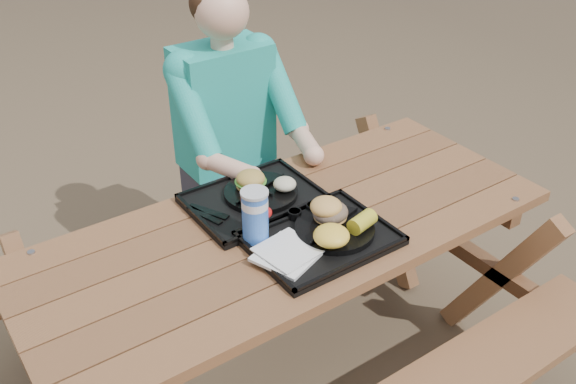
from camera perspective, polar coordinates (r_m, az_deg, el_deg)
ground at (r=2.65m, az=0.00°, el=-16.26°), size 60.00×60.00×0.00m
picnic_table at (r=2.38m, az=0.00°, el=-10.30°), size 1.80×1.49×0.75m
tray_near at (r=2.07m, az=2.85°, el=-4.20°), size 0.45×0.35×0.02m
tray_far at (r=2.25m, az=-2.92°, el=-0.83°), size 0.45×0.35×0.02m
plate_near at (r=2.08m, az=4.16°, el=-3.31°), size 0.26×0.26×0.02m
plate_far at (r=2.26m, az=-2.43°, el=-0.05°), size 0.26×0.26×0.02m
napkin_stack at (r=1.97m, az=-0.09°, el=-5.55°), size 0.22×0.22×0.02m
soda_cup at (r=2.00m, az=-2.94°, el=-2.22°), size 0.08×0.08×0.17m
condiment_bbq at (r=2.14m, az=0.59°, el=-1.99°), size 0.05×0.05×0.03m
condiment_mustard at (r=2.17m, az=2.23°, el=-1.41°), size 0.05×0.05×0.03m
sandwich at (r=2.08m, az=3.81°, el=-1.02°), size 0.11×0.11×0.12m
mac_cheese at (r=1.98m, az=3.88°, el=-3.90°), size 0.11×0.11×0.06m
corn_cob at (r=2.05m, az=6.62°, el=-2.65°), size 0.11×0.11×0.05m
cutlery_far at (r=2.18m, az=-7.11°, el=-1.73°), size 0.09×0.15×0.01m
burger at (r=2.25m, az=-3.36°, el=1.49°), size 0.10×0.10×0.09m
baked_beans at (r=2.17m, az=-3.02°, el=-0.56°), size 0.10×0.10×0.04m
potato_salad at (r=2.24m, az=-0.30°, el=0.71°), size 0.08×0.08×0.05m
diner at (r=2.77m, az=-5.31°, el=3.15°), size 0.48×0.84×1.28m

